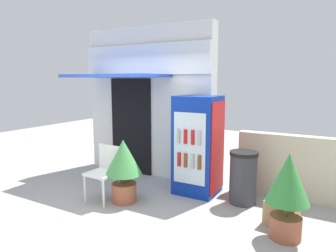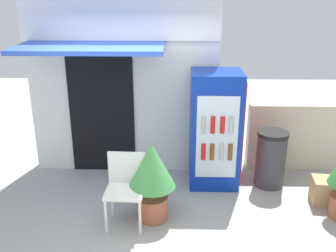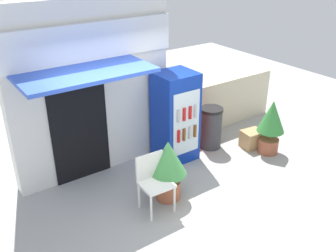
# 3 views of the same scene
# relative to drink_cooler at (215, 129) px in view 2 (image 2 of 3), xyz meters

# --- Properties ---
(ground) EXTENTS (16.00, 16.00, 0.00)m
(ground) POSITION_rel_drink_cooler_xyz_m (-1.13, -1.19, -0.87)
(ground) COLOR #A3A39E
(storefront_building) EXTENTS (2.92, 1.32, 3.08)m
(storefront_building) POSITION_rel_drink_cooler_xyz_m (-1.42, 0.51, 0.72)
(storefront_building) COLOR silver
(storefront_building) RESTS_ON ground
(drink_cooler) EXTENTS (0.74, 0.72, 1.73)m
(drink_cooler) POSITION_rel_drink_cooler_xyz_m (0.00, 0.00, 0.00)
(drink_cooler) COLOR #0C2D9E
(drink_cooler) RESTS_ON ground
(plastic_chair) EXTENTS (0.49, 0.46, 0.91)m
(plastic_chair) POSITION_rel_drink_cooler_xyz_m (-1.20, -1.06, -0.33)
(plastic_chair) COLOR white
(plastic_chair) RESTS_ON ground
(potted_plant_near_shop) EXTENTS (0.60, 0.60, 1.05)m
(potted_plant_near_shop) POSITION_rel_drink_cooler_xyz_m (-0.88, -0.99, -0.23)
(potted_plant_near_shop) COLOR #AD5B3D
(potted_plant_near_shop) RESTS_ON ground
(trash_bin) EXTENTS (0.46, 0.46, 0.86)m
(trash_bin) POSITION_rel_drink_cooler_xyz_m (0.84, -0.07, -0.43)
(trash_bin) COLOR #38383D
(trash_bin) RESTS_ON ground
(stone_boundary_wall) EXTENTS (2.52, 0.21, 1.09)m
(stone_boundary_wall) POSITION_rel_drink_cooler_xyz_m (1.85, 0.56, -0.32)
(stone_boundary_wall) COLOR beige
(stone_boundary_wall) RESTS_ON ground
(cardboard_box) EXTENTS (0.46, 0.39, 0.36)m
(cardboard_box) POSITION_rel_drink_cooler_xyz_m (1.53, -0.57, -0.69)
(cardboard_box) COLOR tan
(cardboard_box) RESTS_ON ground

